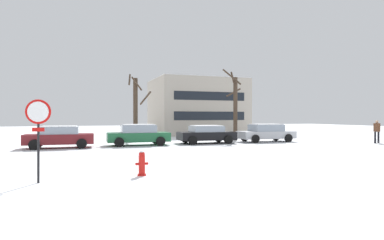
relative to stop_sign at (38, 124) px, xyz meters
The scene contains 12 objects.
ground_plane 3.43m from the stop_sign, 48.10° to the left, with size 120.00×120.00×0.00m, color white.
road_surface 6.61m from the stop_sign, 72.15° to the left, with size 80.00×9.76×0.00m.
stop_sign is the anchor object (origin of this frame).
fire_hydrant 3.51m from the stop_sign, ahead, with size 0.44×0.30×0.87m.
parked_car_maroon 11.69m from the stop_sign, 89.57° to the left, with size 4.27×2.13×1.43m.
parked_car_green 13.00m from the stop_sign, 66.15° to the left, with size 4.38×2.13×1.49m.
parked_car_black 15.75m from the stop_sign, 48.58° to the left, with size 4.33×2.28×1.37m.
parked_car_silver 19.46m from the stop_sign, 36.88° to the left, with size 4.58×2.20×1.43m.
pedestrian_crossing 23.87m from the stop_sign, 18.36° to the left, with size 0.58×0.45×1.75m.
tree_far_left 19.70m from the stop_sign, 45.02° to the left, with size 1.97×1.99×6.06m.
tree_far_mid 16.33m from the stop_sign, 69.71° to the left, with size 1.81×1.82×5.52m.
building_far_right 28.72m from the stop_sign, 59.74° to the left, with size 10.02×8.29×6.39m.
Camera 1 is at (-0.84, -13.18, 2.05)m, focal length 30.42 mm.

